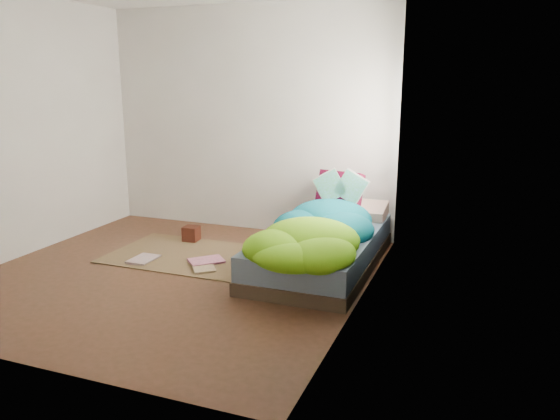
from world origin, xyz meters
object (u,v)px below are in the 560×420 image
(pillow_magenta, at_px, (339,194))
(floor_book_b, at_px, (203,257))
(floor_book_a, at_px, (134,258))
(wooden_box, at_px, (191,233))
(open_book, at_px, (341,177))
(bed, at_px, (321,250))

(pillow_magenta, distance_m, floor_book_b, 1.58)
(floor_book_b, bearing_deg, floor_book_a, -113.19)
(pillow_magenta, height_order, floor_book_b, pillow_magenta)
(wooden_box, bearing_deg, floor_book_b, -50.63)
(open_book, height_order, floor_book_a, open_book)
(bed, height_order, open_book, open_book)
(bed, xyz_separation_m, open_book, (0.06, 0.42, 0.65))
(bed, xyz_separation_m, floor_book_a, (-1.81, -0.50, -0.14))
(floor_book_a, height_order, floor_book_b, floor_book_b)
(bed, height_order, pillow_magenta, pillow_magenta)
(floor_book_b, bearing_deg, open_book, 73.53)
(pillow_magenta, xyz_separation_m, floor_book_b, (-1.15, -0.94, -0.55))
(floor_book_a, xyz_separation_m, floor_book_b, (0.64, 0.25, 0.00))
(pillow_magenta, distance_m, open_book, 0.38)
(bed, distance_m, open_book, 0.77)
(wooden_box, height_order, floor_book_b, wooden_box)
(bed, distance_m, pillow_magenta, 0.81)
(open_book, bearing_deg, wooden_box, 175.68)
(wooden_box, distance_m, floor_book_a, 0.81)
(bed, relative_size, wooden_box, 12.39)
(wooden_box, distance_m, floor_book_b, 0.68)
(wooden_box, bearing_deg, pillow_magenta, 14.98)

